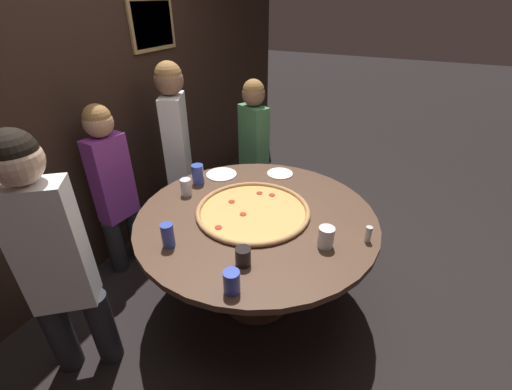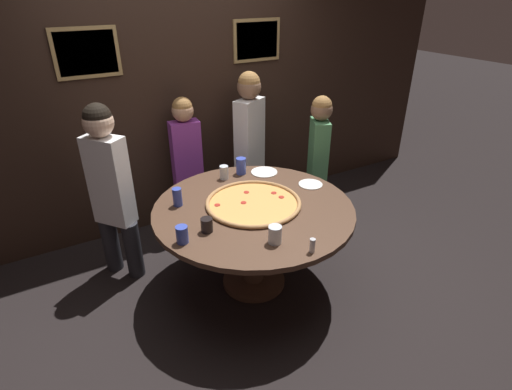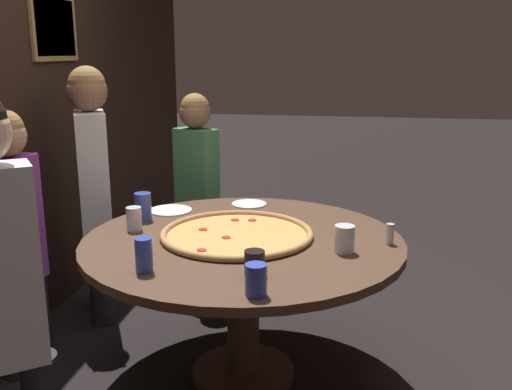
# 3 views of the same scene
# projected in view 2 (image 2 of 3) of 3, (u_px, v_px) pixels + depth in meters

# --- Properties ---
(ground_plane) EXTENTS (24.00, 24.00, 0.00)m
(ground_plane) POSITION_uv_depth(u_px,v_px,m) (254.00, 282.00, 3.40)
(ground_plane) COLOR black
(back_wall) EXTENTS (6.40, 0.08, 2.60)m
(back_wall) POSITION_uv_depth(u_px,v_px,m) (183.00, 94.00, 3.83)
(back_wall) COLOR black
(back_wall) RESTS_ON ground_plane
(dining_table) EXTENTS (1.54, 1.54, 0.74)m
(dining_table) POSITION_uv_depth(u_px,v_px,m) (254.00, 222.00, 3.11)
(dining_table) COLOR #4C3323
(dining_table) RESTS_ON ground_plane
(giant_pizza) EXTENTS (0.74, 0.74, 0.03)m
(giant_pizza) POSITION_uv_depth(u_px,v_px,m) (253.00, 203.00, 3.08)
(giant_pizza) COLOR #E0994C
(giant_pizza) RESTS_ON dining_table
(drink_cup_beside_pizza) EXTENTS (0.08, 0.08, 0.10)m
(drink_cup_beside_pizza) POSITION_uv_depth(u_px,v_px,m) (207.00, 225.00, 2.72)
(drink_cup_beside_pizza) COLOR black
(drink_cup_beside_pizza) RESTS_ON dining_table
(drink_cup_near_right) EXTENTS (0.07, 0.07, 0.14)m
(drink_cup_near_right) POSITION_uv_depth(u_px,v_px,m) (177.00, 197.00, 3.03)
(drink_cup_near_right) COLOR #384CB7
(drink_cup_near_right) RESTS_ON dining_table
(drink_cup_front_edge) EXTENTS (0.09, 0.09, 0.12)m
(drink_cup_front_edge) POSITION_uv_depth(u_px,v_px,m) (275.00, 235.00, 2.60)
(drink_cup_front_edge) COLOR silver
(drink_cup_front_edge) RESTS_ON dining_table
(drink_cup_near_left) EXTENTS (0.08, 0.08, 0.12)m
(drink_cup_near_left) POSITION_uv_depth(u_px,v_px,m) (182.00, 235.00, 2.60)
(drink_cup_near_left) COLOR #384CB7
(drink_cup_near_left) RESTS_ON dining_table
(drink_cup_by_shaker) EXTENTS (0.09, 0.09, 0.15)m
(drink_cup_by_shaker) POSITION_uv_depth(u_px,v_px,m) (241.00, 166.00, 3.54)
(drink_cup_by_shaker) COLOR #384CB7
(drink_cup_by_shaker) RESTS_ON dining_table
(drink_cup_centre_back) EXTENTS (0.08, 0.08, 0.12)m
(drink_cup_centre_back) POSITION_uv_depth(u_px,v_px,m) (224.00, 172.00, 3.46)
(drink_cup_centre_back) COLOR silver
(drink_cup_centre_back) RESTS_ON dining_table
(white_plate_beside_cup) EXTENTS (0.20, 0.20, 0.01)m
(white_plate_beside_cup) POSITION_uv_depth(u_px,v_px,m) (310.00, 184.00, 3.38)
(white_plate_beside_cup) COLOR white
(white_plate_beside_cup) RESTS_ON dining_table
(white_plate_near_front) EXTENTS (0.24, 0.24, 0.01)m
(white_plate_near_front) POSITION_uv_depth(u_px,v_px,m) (264.00, 172.00, 3.60)
(white_plate_near_front) COLOR white
(white_plate_near_front) RESTS_ON dining_table
(condiment_shaker) EXTENTS (0.04, 0.04, 0.10)m
(condiment_shaker) POSITION_uv_depth(u_px,v_px,m) (312.00, 245.00, 2.51)
(condiment_shaker) COLOR silver
(condiment_shaker) RESTS_ON dining_table
(diner_far_left) EXTENTS (0.40, 0.30, 1.53)m
(diner_far_left) POSITION_uv_depth(u_px,v_px,m) (250.00, 139.00, 4.00)
(diner_far_left) COLOR #232328
(diner_far_left) RESTS_ON ground_plane
(diner_centre_back) EXTENTS (0.34, 0.20, 1.34)m
(diner_centre_back) POSITION_uv_depth(u_px,v_px,m) (187.00, 157.00, 3.86)
(diner_centre_back) COLOR #232328
(diner_centre_back) RESTS_ON ground_plane
(diner_side_right) EXTENTS (0.34, 0.38, 1.50)m
(diner_side_right) POSITION_uv_depth(u_px,v_px,m) (110.00, 185.00, 3.14)
(diner_side_right) COLOR #232328
(diner_side_right) RESTS_ON ground_plane
(diner_far_right) EXTENTS (0.26, 0.35, 1.35)m
(diner_far_right) POSITION_uv_depth(u_px,v_px,m) (318.00, 156.00, 3.88)
(diner_far_right) COLOR #232328
(diner_far_right) RESTS_ON ground_plane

